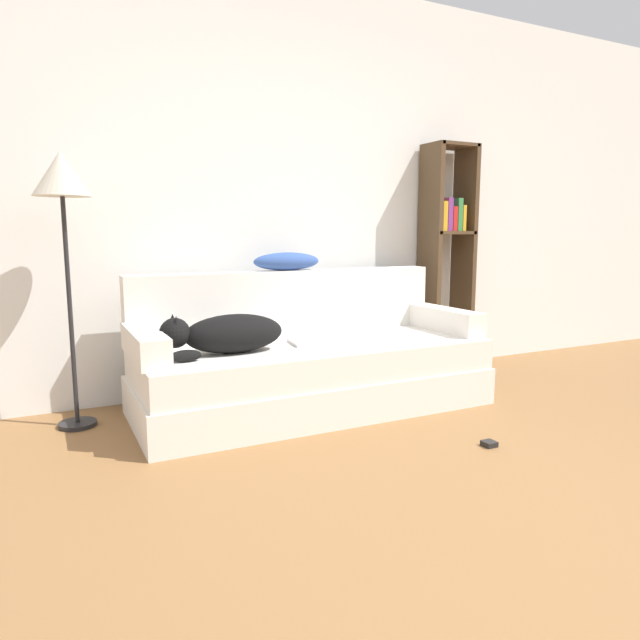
{
  "coord_description": "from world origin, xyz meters",
  "views": [
    {
      "loc": [
        -1.69,
        -1.05,
        1.05
      ],
      "look_at": [
        -0.25,
        1.86,
        0.55
      ],
      "focal_mm": 32.0,
      "sensor_mm": 36.0,
      "label": 1
    }
  ],
  "objects_px": {
    "throw_pillow": "(287,261)",
    "bookshelf": "(447,245)",
    "couch": "(313,376)",
    "floor_lamp": "(62,191)",
    "power_adapter": "(489,444)",
    "dog": "(226,334)",
    "laptop": "(316,342)"
  },
  "relations": [
    {
      "from": "bookshelf",
      "to": "floor_lamp",
      "type": "distance_m",
      "value": 2.66
    },
    {
      "from": "couch",
      "to": "power_adapter",
      "type": "xyz_separation_m",
      "value": [
        0.51,
        -0.96,
        -0.18
      ]
    },
    {
      "from": "laptop",
      "to": "floor_lamp",
      "type": "bearing_deg",
      "value": 174.0
    },
    {
      "from": "dog",
      "to": "couch",
      "type": "bearing_deg",
      "value": 6.62
    },
    {
      "from": "throw_pillow",
      "to": "laptop",
      "type": "bearing_deg",
      "value": -87.97
    },
    {
      "from": "bookshelf",
      "to": "floor_lamp",
      "type": "bearing_deg",
      "value": -176.45
    },
    {
      "from": "laptop",
      "to": "throw_pillow",
      "type": "height_order",
      "value": "throw_pillow"
    },
    {
      "from": "bookshelf",
      "to": "couch",
      "type": "bearing_deg",
      "value": -161.64
    },
    {
      "from": "laptop",
      "to": "bookshelf",
      "type": "bearing_deg",
      "value": 26.4
    },
    {
      "from": "power_adapter",
      "to": "couch",
      "type": "bearing_deg",
      "value": 118.16
    },
    {
      "from": "bookshelf",
      "to": "power_adapter",
      "type": "distance_m",
      "value": 1.88
    },
    {
      "from": "laptop",
      "to": "floor_lamp",
      "type": "xyz_separation_m",
      "value": [
        -1.31,
        0.3,
        0.85
      ]
    },
    {
      "from": "couch",
      "to": "bookshelf",
      "type": "height_order",
      "value": "bookshelf"
    },
    {
      "from": "couch",
      "to": "laptop",
      "type": "distance_m",
      "value": 0.22
    },
    {
      "from": "throw_pillow",
      "to": "bookshelf",
      "type": "height_order",
      "value": "bookshelf"
    },
    {
      "from": "couch",
      "to": "dog",
      "type": "height_order",
      "value": "dog"
    },
    {
      "from": "dog",
      "to": "laptop",
      "type": "bearing_deg",
      "value": 4.15
    },
    {
      "from": "couch",
      "to": "floor_lamp",
      "type": "height_order",
      "value": "floor_lamp"
    },
    {
      "from": "dog",
      "to": "power_adapter",
      "type": "height_order",
      "value": "dog"
    },
    {
      "from": "throw_pillow",
      "to": "bookshelf",
      "type": "relative_size",
      "value": 0.27
    },
    {
      "from": "dog",
      "to": "bookshelf",
      "type": "xyz_separation_m",
      "value": [
        1.89,
        0.51,
        0.44
      ]
    },
    {
      "from": "laptop",
      "to": "power_adapter",
      "type": "bearing_deg",
      "value": -54.72
    },
    {
      "from": "power_adapter",
      "to": "bookshelf",
      "type": "bearing_deg",
      "value": 59.55
    },
    {
      "from": "bookshelf",
      "to": "floor_lamp",
      "type": "relative_size",
      "value": 1.16
    },
    {
      "from": "dog",
      "to": "laptop",
      "type": "relative_size",
      "value": 2.08
    },
    {
      "from": "throw_pillow",
      "to": "power_adapter",
      "type": "bearing_deg",
      "value": -68.82
    },
    {
      "from": "floor_lamp",
      "to": "bookshelf",
      "type": "bearing_deg",
      "value": 3.55
    },
    {
      "from": "throw_pillow",
      "to": "bookshelf",
      "type": "distance_m",
      "value": 1.34
    },
    {
      "from": "floor_lamp",
      "to": "power_adapter",
      "type": "height_order",
      "value": "floor_lamp"
    },
    {
      "from": "couch",
      "to": "power_adapter",
      "type": "height_order",
      "value": "couch"
    },
    {
      "from": "dog",
      "to": "throw_pillow",
      "type": "distance_m",
      "value": 0.79
    },
    {
      "from": "throw_pillow",
      "to": "power_adapter",
      "type": "distance_m",
      "value": 1.66
    }
  ]
}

